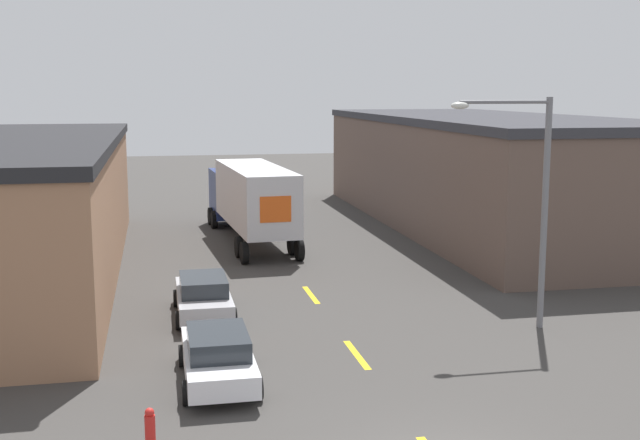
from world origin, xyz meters
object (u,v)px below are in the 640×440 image
parked_car_left_far (203,295)px  parked_car_left_near (218,356)px  fire_hydrant (150,431)px  street_lamp (532,193)px  semi_truck (250,196)px

parked_car_left_far → parked_car_left_near: same height
fire_hydrant → street_lamp: bearing=29.9°
semi_truck → parked_car_left_near: (-3.11, -19.53, -1.55)m
parked_car_left_far → parked_car_left_near: size_ratio=1.00×
parked_car_left_near → fire_hydrant: size_ratio=4.48×
parked_car_left_far → street_lamp: street_lamp is taller
semi_truck → parked_car_left_far: size_ratio=2.84×
parked_car_left_near → fire_hydrant: (-1.70, -3.86, -0.23)m
fire_hydrant → parked_car_left_near: bearing=66.2°
street_lamp → parked_car_left_near: bearing=-164.0°
parked_car_left_near → semi_truck: bearing=81.0°
parked_car_left_near → street_lamp: 11.00m
semi_truck → street_lamp: size_ratio=1.75×
parked_car_left_far → parked_car_left_near: bearing=-90.0°
semi_truck → street_lamp: 18.16m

